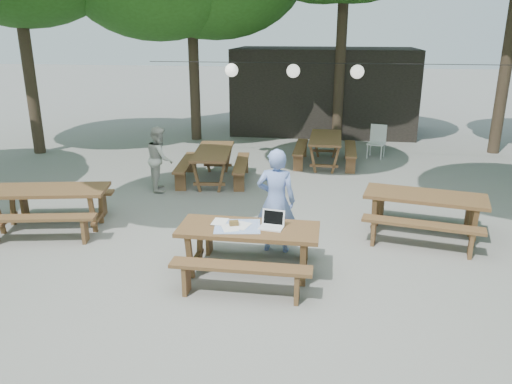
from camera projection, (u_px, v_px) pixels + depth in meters
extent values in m
plane|color=slate|center=(271.00, 261.00, 7.76)|extent=(80.00, 80.00, 0.00)
cube|color=black|center=(324.00, 90.00, 17.10)|extent=(6.00, 3.00, 2.80)
cube|color=#4E391B|center=(249.00, 229.00, 7.09)|extent=(2.00, 0.80, 0.06)
cube|color=#4E391B|center=(241.00, 267.00, 6.57)|extent=(1.90, 0.28, 0.05)
cube|color=#4E391B|center=(256.00, 229.00, 7.79)|extent=(1.90, 0.28, 0.05)
cube|color=#4E391B|center=(249.00, 253.00, 7.21)|extent=(1.70, 0.70, 0.69)
cube|color=#4E391B|center=(49.00, 190.00, 8.79)|extent=(2.12, 1.18, 0.06)
cube|color=#4E391B|center=(37.00, 218.00, 8.26)|extent=(1.92, 0.65, 0.05)
cube|color=#4E391B|center=(63.00, 193.00, 9.49)|extent=(1.92, 0.65, 0.05)
cube|color=#4E391B|center=(52.00, 210.00, 8.91)|extent=(1.80, 1.02, 0.69)
cube|color=#4E391B|center=(425.00, 196.00, 8.48)|extent=(2.11, 1.16, 0.06)
cube|color=#4E391B|center=(422.00, 225.00, 7.98)|extent=(1.92, 0.63, 0.05)
cube|color=#4E391B|center=(425.00, 199.00, 9.14)|extent=(1.92, 0.63, 0.05)
cube|color=#4E391B|center=(423.00, 217.00, 8.59)|extent=(1.80, 1.01, 0.69)
cube|color=#4E391B|center=(213.00, 151.00, 11.54)|extent=(1.01, 2.08, 0.06)
cube|color=#4E391B|center=(241.00, 163.00, 11.60)|extent=(0.49, 1.92, 0.05)
cube|color=#4E391B|center=(186.00, 162.00, 11.65)|extent=(0.49, 1.92, 0.05)
cube|color=#4E391B|center=(214.00, 167.00, 11.66)|extent=(0.88, 1.77, 0.69)
cube|color=#4E391B|center=(326.00, 138.00, 12.97)|extent=(0.82, 2.01, 0.06)
cube|color=#4E391B|center=(351.00, 149.00, 12.96)|extent=(0.29, 1.90, 0.05)
cube|color=#4E391B|center=(301.00, 147.00, 13.16)|extent=(0.29, 1.90, 0.05)
cube|color=#4E391B|center=(325.00, 152.00, 13.09)|extent=(0.71, 1.71, 0.69)
imported|color=#7994DD|center=(276.00, 201.00, 7.87)|extent=(0.63, 0.42, 1.69)
imported|color=beige|center=(160.00, 159.00, 10.95)|extent=(0.73, 0.83, 1.43)
cube|color=silver|center=(376.00, 144.00, 13.78)|extent=(0.55, 0.55, 0.04)
cube|color=silver|center=(378.00, 133.00, 13.87)|extent=(0.43, 0.16, 0.48)
cube|color=silver|center=(376.00, 151.00, 13.84)|extent=(0.52, 0.52, 0.38)
cube|color=white|center=(271.00, 228.00, 7.04)|extent=(0.36, 0.28, 0.02)
cube|color=white|center=(273.00, 217.00, 7.11)|extent=(0.34, 0.11, 0.23)
cube|color=black|center=(273.00, 217.00, 7.10)|extent=(0.28, 0.08, 0.19)
cube|color=#3C6FCE|center=(237.00, 226.00, 7.10)|extent=(0.73, 0.64, 0.01)
cube|color=white|center=(230.00, 228.00, 7.04)|extent=(0.31, 0.35, 0.00)
cube|color=white|center=(242.00, 226.00, 7.12)|extent=(0.28, 0.34, 0.00)
cube|color=white|center=(220.00, 222.00, 7.25)|extent=(0.22, 0.30, 0.00)
cube|color=brown|center=(234.00, 223.00, 7.12)|extent=(0.15, 0.13, 0.06)
cylinder|color=black|center=(321.00, 63.00, 12.50)|extent=(9.00, 0.02, 0.02)
sphere|color=white|center=(232.00, 70.00, 12.90)|extent=(0.34, 0.34, 0.34)
sphere|color=white|center=(293.00, 71.00, 12.67)|extent=(0.34, 0.34, 0.34)
sphere|color=white|center=(357.00, 72.00, 12.44)|extent=(0.34, 0.34, 0.34)
cylinder|color=#2D2319|center=(28.00, 66.00, 13.70)|extent=(0.32, 0.32, 4.89)
cylinder|color=#2D2319|center=(194.00, 60.00, 15.46)|extent=(0.32, 0.32, 4.97)
cylinder|color=#2D2319|center=(341.00, 55.00, 15.23)|extent=(0.32, 0.32, 5.31)
cylinder|color=#2D2319|center=(507.00, 59.00, 13.65)|extent=(0.32, 0.32, 5.24)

